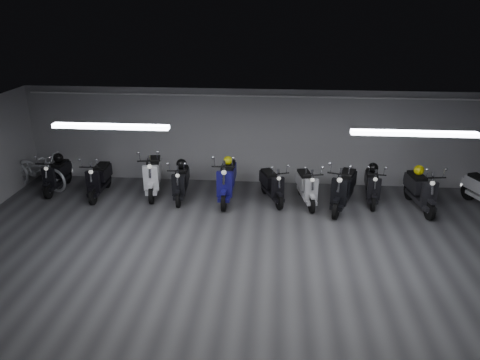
# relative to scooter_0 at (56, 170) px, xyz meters

# --- Properties ---
(floor) EXTENTS (14.00, 10.00, 0.01)m
(floor) POSITION_rel_scooter_0_xyz_m (5.85, -3.86, -0.63)
(floor) COLOR #3B3B3E
(floor) RESTS_ON ground
(ceiling) EXTENTS (14.00, 10.00, 0.01)m
(ceiling) POSITION_rel_scooter_0_xyz_m (5.85, -3.86, 2.18)
(ceiling) COLOR slate
(ceiling) RESTS_ON ground
(back_wall) EXTENTS (14.00, 0.01, 2.80)m
(back_wall) POSITION_rel_scooter_0_xyz_m (5.85, 1.15, 0.78)
(back_wall) COLOR gray
(back_wall) RESTS_ON ground
(fluor_strip_left) EXTENTS (2.40, 0.18, 0.08)m
(fluor_strip_left) POSITION_rel_scooter_0_xyz_m (2.85, -2.86, 2.12)
(fluor_strip_left) COLOR white
(fluor_strip_left) RESTS_ON ceiling
(fluor_strip_right) EXTENTS (2.40, 0.18, 0.08)m
(fluor_strip_right) POSITION_rel_scooter_0_xyz_m (8.85, -2.86, 2.12)
(fluor_strip_right) COLOR white
(fluor_strip_right) RESTS_ON ceiling
(conduit) EXTENTS (13.60, 0.05, 0.05)m
(conduit) POSITION_rel_scooter_0_xyz_m (5.85, 1.06, 2.00)
(conduit) COLOR white
(conduit) RESTS_ON back_wall
(scooter_0) EXTENTS (0.59, 1.68, 1.24)m
(scooter_0) POSITION_rel_scooter_0_xyz_m (0.00, 0.00, 0.00)
(scooter_0) COLOR black
(scooter_0) RESTS_ON floor
(scooter_1) EXTENTS (0.64, 1.78, 1.31)m
(scooter_1) POSITION_rel_scooter_0_xyz_m (1.34, -0.24, 0.03)
(scooter_1) COLOR black
(scooter_1) RESTS_ON floor
(scooter_2) EXTENTS (0.98, 2.09, 1.49)m
(scooter_2) POSITION_rel_scooter_0_xyz_m (2.80, 0.02, 0.13)
(scooter_2) COLOR white
(scooter_2) RESTS_ON floor
(scooter_3) EXTENTS (0.67, 1.73, 1.27)m
(scooter_3) POSITION_rel_scooter_0_xyz_m (3.65, -0.25, 0.01)
(scooter_3) COLOR black
(scooter_3) RESTS_ON floor
(scooter_4) EXTENTS (0.69, 2.02, 1.50)m
(scooter_4) POSITION_rel_scooter_0_xyz_m (4.91, -0.25, 0.13)
(scooter_4) COLOR navy
(scooter_4) RESTS_ON floor
(scooter_5) EXTENTS (1.12, 1.75, 1.24)m
(scooter_5) POSITION_rel_scooter_0_xyz_m (6.13, -0.22, -0.00)
(scooter_5) COLOR black
(scooter_5) RESTS_ON floor
(scooter_6) EXTENTS (0.90, 1.80, 1.28)m
(scooter_6) POSITION_rel_scooter_0_xyz_m (7.06, -0.29, 0.02)
(scooter_6) COLOR silver
(scooter_6) RESTS_ON floor
(scooter_7) EXTENTS (1.30, 2.09, 1.48)m
(scooter_7) POSITION_rel_scooter_0_xyz_m (7.98, -0.53, 0.12)
(scooter_7) COLOR black
(scooter_7) RESTS_ON floor
(scooter_8) EXTENTS (0.71, 1.71, 1.24)m
(scooter_8) POSITION_rel_scooter_0_xyz_m (8.82, -0.05, -0.00)
(scooter_8) COLOR black
(scooter_8) RESTS_ON floor
(scooter_9) EXTENTS (0.88, 1.93, 1.38)m
(scooter_9) POSITION_rel_scooter_0_xyz_m (9.98, -0.39, 0.07)
(scooter_9) COLOR black
(scooter_9) RESTS_ON floor
(bicycle) EXTENTS (2.22, 1.35, 1.35)m
(bicycle) POSITION_rel_scooter_0_xyz_m (-0.65, 0.12, 0.06)
(bicycle) COLOR white
(bicycle) RESTS_ON floor
(helmet_0) EXTENTS (0.25, 0.25, 0.25)m
(helmet_0) POSITION_rel_scooter_0_xyz_m (4.91, 0.03, 0.43)
(helmet_0) COLOR #F3F50E
(helmet_0) RESTS_ON scooter_4
(helmet_1) EXTENTS (0.28, 0.28, 0.28)m
(helmet_1) POSITION_rel_scooter_0_xyz_m (8.84, 0.18, 0.28)
(helmet_1) COLOR black
(helmet_1) RESTS_ON scooter_8
(helmet_2) EXTENTS (0.29, 0.29, 0.29)m
(helmet_2) POSITION_rel_scooter_0_xyz_m (3.63, -0.01, 0.31)
(helmet_2) COLOR black
(helmet_2) RESTS_ON scooter_3
(helmet_3) EXTENTS (0.28, 0.28, 0.28)m
(helmet_3) POSITION_rel_scooter_0_xyz_m (0.00, 0.23, 0.29)
(helmet_3) COLOR black
(helmet_3) RESTS_ON scooter_0
(helmet_4) EXTENTS (0.27, 0.27, 0.27)m
(helmet_4) POSITION_rel_scooter_0_xyz_m (9.94, -0.13, 0.37)
(helmet_4) COLOR #D5C50C
(helmet_4) RESTS_ON scooter_9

